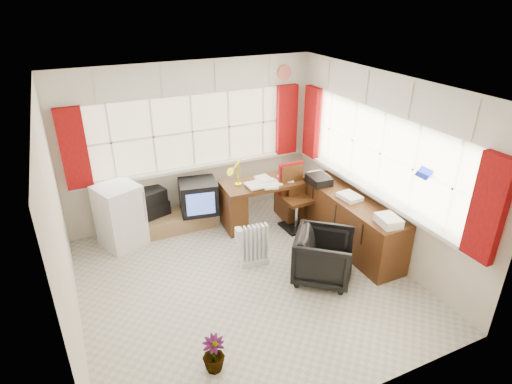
# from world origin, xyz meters

# --- Properties ---
(ground) EXTENTS (4.00, 4.00, 0.00)m
(ground) POSITION_xyz_m (0.00, 0.00, 0.00)
(ground) COLOR beige
(ground) RESTS_ON ground
(room_walls) EXTENTS (4.00, 4.00, 4.00)m
(room_walls) POSITION_xyz_m (0.00, 0.00, 1.50)
(room_walls) COLOR beige
(room_walls) RESTS_ON ground
(window_back) EXTENTS (3.70, 0.12, 3.60)m
(window_back) POSITION_xyz_m (0.00, 1.94, 0.95)
(window_back) COLOR beige
(window_back) RESTS_ON room_walls
(window_right) EXTENTS (0.12, 3.70, 3.60)m
(window_right) POSITION_xyz_m (1.94, 0.00, 0.95)
(window_right) COLOR beige
(window_right) RESTS_ON room_walls
(curtains) EXTENTS (3.83, 3.83, 1.15)m
(curtains) POSITION_xyz_m (0.92, 0.93, 1.46)
(curtains) COLOR #9A0811
(curtains) RESTS_ON room_walls
(overhead_cabinets) EXTENTS (3.98, 3.98, 0.48)m
(overhead_cabinets) POSITION_xyz_m (0.98, 0.98, 2.25)
(overhead_cabinets) COLOR beige
(overhead_cabinets) RESTS_ON room_walls
(desk) EXTENTS (1.27, 0.67, 0.76)m
(desk) POSITION_xyz_m (0.86, 1.29, 0.40)
(desk) COLOR #523013
(desk) RESTS_ON ground
(desk_lamp) EXTENTS (0.18, 0.17, 0.44)m
(desk_lamp) POSITION_xyz_m (0.48, 1.36, 1.02)
(desk_lamp) COLOR #F4EE0A
(desk_lamp) RESTS_ON desk
(task_chair) EXTENTS (0.45, 0.47, 1.03)m
(task_chair) POSITION_xyz_m (1.28, 1.03, 0.55)
(task_chair) COLOR black
(task_chair) RESTS_ON ground
(office_chair) EXTENTS (1.01, 1.01, 0.66)m
(office_chair) POSITION_xyz_m (0.94, -0.35, 0.33)
(office_chair) COLOR black
(office_chair) RESTS_ON ground
(radiator) EXTENTS (0.41, 0.20, 0.59)m
(radiator) POSITION_xyz_m (0.26, 0.32, 0.24)
(radiator) COLOR white
(radiator) RESTS_ON ground
(credenza) EXTENTS (0.50, 2.00, 0.85)m
(credenza) POSITION_xyz_m (1.73, 0.20, 0.39)
(credenza) COLOR #523013
(credenza) RESTS_ON ground
(file_tray) EXTENTS (0.30, 0.38, 0.12)m
(file_tray) POSITION_xyz_m (1.58, 0.82, 0.81)
(file_tray) COLOR black
(file_tray) RESTS_ON credenza
(tv_bench) EXTENTS (1.40, 0.50, 0.25)m
(tv_bench) POSITION_xyz_m (-0.55, 1.72, 0.12)
(tv_bench) COLOR #A07450
(tv_bench) RESTS_ON ground
(crt_tv) EXTENTS (0.64, 0.61, 0.51)m
(crt_tv) POSITION_xyz_m (-0.07, 1.64, 0.50)
(crt_tv) COLOR black
(crt_tv) RESTS_ON tv_bench
(hifi_stack) EXTENTS (0.68, 0.54, 0.43)m
(hifi_stack) POSITION_xyz_m (-0.83, 1.84, 0.46)
(hifi_stack) COLOR black
(hifi_stack) RESTS_ON tv_bench
(mini_fridge) EXTENTS (0.71, 0.71, 0.93)m
(mini_fridge) POSITION_xyz_m (-1.27, 1.61, 0.47)
(mini_fridge) COLOR white
(mini_fridge) RESTS_ON ground
(spray_bottle_a) EXTENTS (0.17, 0.17, 0.32)m
(spray_bottle_a) POSITION_xyz_m (-0.92, 1.68, 0.16)
(spray_bottle_a) COLOR white
(spray_bottle_a) RESTS_ON ground
(spray_bottle_b) EXTENTS (0.12, 0.12, 0.19)m
(spray_bottle_b) POSITION_xyz_m (-0.72, 1.53, 0.09)
(spray_bottle_b) COLOR #80C0B5
(spray_bottle_b) RESTS_ON ground
(flower_vase) EXTENTS (0.26, 0.26, 0.40)m
(flower_vase) POSITION_xyz_m (-0.85, -1.15, 0.20)
(flower_vase) COLOR black
(flower_vase) RESTS_ON ground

